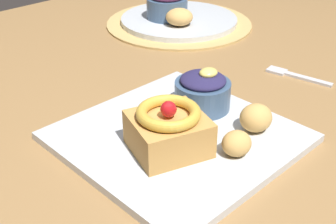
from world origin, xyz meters
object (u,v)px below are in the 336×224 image
(back_plate, at_px, (179,20))
(back_ramekin, at_px, (167,5))
(berry_ramekin, at_px, (203,91))
(fritter_front, at_px, (237,143))
(front_plate, at_px, (178,137))
(cake_slice, at_px, (168,129))
(fork, at_px, (294,75))
(fritter_middle, at_px, (256,118))
(back_pastry, at_px, (179,17))

(back_plate, height_order, back_ramekin, back_ramekin)
(berry_ramekin, height_order, fritter_front, berry_ramekin)
(front_plate, distance_m, cake_slice, 0.06)
(back_plate, distance_m, back_ramekin, 0.05)
(cake_slice, xyz_separation_m, fritter_front, (0.06, -0.07, -0.02))
(cake_slice, bearing_deg, fritter_front, -51.20)
(front_plate, height_order, fork, front_plate)
(front_plate, distance_m, fritter_middle, 0.12)
(fork, bearing_deg, fritter_front, 97.74)
(berry_ramekin, xyz_separation_m, fritter_front, (-0.06, -0.12, -0.01))
(cake_slice, distance_m, back_pastry, 0.50)
(berry_ramekin, height_order, fritter_middle, berry_ramekin)
(cake_slice, distance_m, fritter_middle, 0.14)
(fritter_front, bearing_deg, cake_slice, 128.80)
(back_plate, bearing_deg, back_ramekin, 140.00)
(fritter_front, height_order, back_pastry, back_pastry)
(back_ramekin, bearing_deg, front_plate, -132.42)
(cake_slice, relative_size, back_ramekin, 1.24)
(berry_ramekin, distance_m, fritter_front, 0.13)
(fritter_front, bearing_deg, back_pastry, 53.14)
(berry_ramekin, relative_size, back_ramekin, 0.89)
(cake_slice, bearing_deg, fritter_middle, -22.70)
(berry_ramekin, relative_size, back_pastry, 1.40)
(fritter_middle, xyz_separation_m, back_pastry, (0.24, 0.39, 0.00))
(berry_ramekin, bearing_deg, front_plate, -161.90)
(front_plate, relative_size, fritter_front, 7.17)
(cake_slice, bearing_deg, back_ramekin, 46.07)
(cake_slice, distance_m, back_plate, 0.55)
(back_plate, bearing_deg, berry_ramekin, -130.60)
(back_plate, bearing_deg, front_plate, -135.67)
(front_plate, height_order, fritter_front, fritter_front)
(front_plate, bearing_deg, cake_slice, -152.93)
(back_plate, xyz_separation_m, back_pastry, (-0.04, -0.04, 0.03))
(back_ramekin, bearing_deg, cake_slice, -133.93)
(berry_ramekin, xyz_separation_m, back_plate, (0.28, 0.33, -0.03))
(front_plate, distance_m, back_pastry, 0.46)
(cake_slice, xyz_separation_m, back_ramekin, (0.38, 0.40, 0.00))
(back_ramekin, height_order, fork, back_ramekin)
(front_plate, xyz_separation_m, cake_slice, (-0.04, -0.02, 0.04))
(back_ramekin, distance_m, fork, 0.38)
(cake_slice, relative_size, back_plate, 0.43)
(cake_slice, xyz_separation_m, back_pastry, (0.36, 0.34, -0.01))
(fritter_middle, bearing_deg, berry_ramekin, 93.53)
(fritter_middle, distance_m, back_ramekin, 0.52)
(front_plate, xyz_separation_m, fritter_front, (0.02, -0.09, 0.02))
(front_plate, bearing_deg, back_pastry, 44.24)
(back_ramekin, xyz_separation_m, fork, (-0.03, -0.38, -0.05))
(back_plate, xyz_separation_m, back_ramekin, (-0.02, 0.02, 0.04))
(fritter_middle, distance_m, back_plate, 0.51)
(back_plate, bearing_deg, back_pastry, -134.94)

